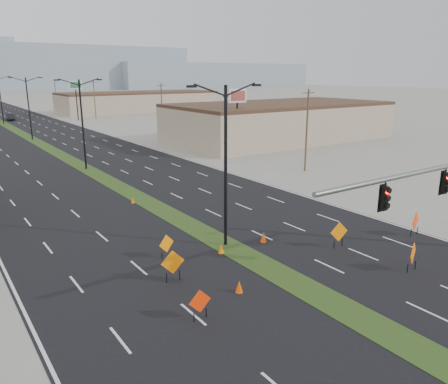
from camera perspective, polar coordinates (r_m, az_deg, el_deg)
ground at (r=20.61m, az=20.60°, el=-16.96°), size 600.00×600.00×0.00m
road_surface at (r=110.91m, az=-27.11°, el=8.10°), size 25.00×400.00×0.02m
median_strip at (r=110.91m, az=-27.11°, el=8.10°), size 2.00×400.00×0.04m
building_se_near at (r=73.58m, az=7.30°, el=8.98°), size 36.00×18.00×5.50m
building_se_far at (r=130.84m, az=-11.02°, el=11.42°), size 44.00×16.00×5.00m
mesa_center at (r=314.24m, az=-25.53°, el=14.45°), size 220.00×50.00×28.00m
mesa_east at (r=357.26m, az=-1.72°, el=15.00°), size 160.00×50.00×18.00m
streetlight_0 at (r=26.60m, az=0.21°, el=3.91°), size 5.15×0.24×10.02m
streetlight_1 at (r=51.85m, az=-18.02°, el=8.73°), size 5.15×0.24×10.02m
streetlight_2 at (r=78.98m, az=-24.15°, el=10.16°), size 5.15×0.24×10.02m
streetlight_3 at (r=106.56m, az=-27.15°, el=10.82°), size 5.15×0.24×10.02m
utility_pole_0 at (r=49.38m, az=10.76°, el=8.05°), size 1.60×0.20×9.00m
utility_pole_1 at (r=77.91m, az=-8.12°, el=10.72°), size 1.60×0.20×9.00m
utility_pole_2 at (r=110.23m, az=-16.55°, el=11.55°), size 1.60×0.20×9.00m
utility_pole_3 at (r=143.81m, az=-21.12°, el=11.89°), size 1.60×0.20×9.00m
car_mid at (r=114.48m, az=-26.12°, el=8.78°), size 1.92×4.76×1.54m
construction_sign_0 at (r=19.94m, az=-3.17°, el=-14.20°), size 1.10×0.09×1.46m
construction_sign_1 at (r=26.22m, az=-7.52°, el=-6.82°), size 1.08×0.32×1.47m
construction_sign_2 at (r=23.31m, az=-6.71°, el=-9.22°), size 1.32×0.15×1.76m
construction_sign_3 at (r=28.36m, az=14.79°, el=-5.16°), size 1.26×0.30×1.71m
construction_sign_4 at (r=26.44m, az=23.45°, el=-7.50°), size 1.19×0.52×1.69m
construction_sign_5 at (r=32.14m, az=23.72°, el=-3.58°), size 1.23×0.38×1.68m
cone_0 at (r=22.37m, az=1.99°, el=-12.24°), size 0.52×0.52×0.65m
cone_1 at (r=26.84m, az=-0.36°, el=-7.41°), size 0.40×0.40×0.62m
cone_2 at (r=28.63m, az=5.18°, el=-5.91°), size 0.54×0.54×0.69m
cone_3 at (r=37.72m, az=-11.84°, el=-1.03°), size 0.40×0.40×0.56m
pole_sign_east_near at (r=60.56m, az=1.75°, el=11.80°), size 2.83×0.50×8.64m
pole_sign_east_far at (r=108.29m, az=-18.82°, el=12.71°), size 2.95×0.66×9.00m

